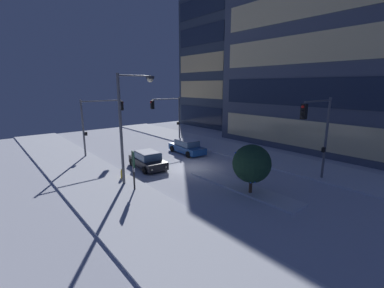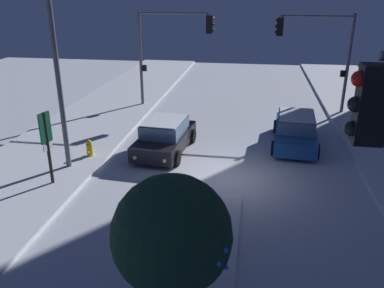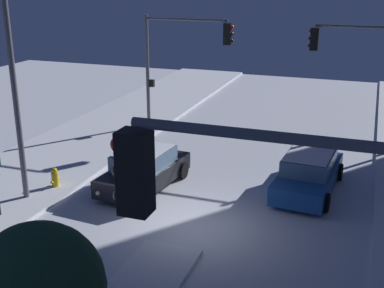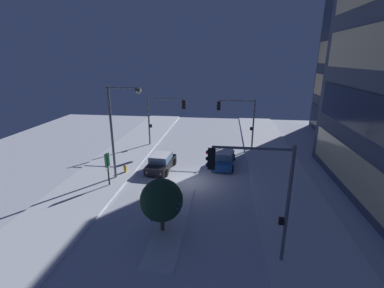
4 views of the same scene
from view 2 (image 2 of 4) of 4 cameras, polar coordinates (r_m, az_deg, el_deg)
name	(u,v)px [view 2 (image 2 of 4)]	position (r m, az deg, el deg)	size (l,w,h in m)	color
ground	(226,179)	(15.42, 4.95, -5.04)	(52.00, 52.00, 0.00)	silver
curb_strip_near	(39,164)	(17.67, -21.36, -2.70)	(52.00, 5.20, 0.14)	silver
median_strip	(199,281)	(10.40, 0.96, -19.23)	(9.00, 1.80, 0.14)	silver
car_near	(165,136)	(17.72, -3.93, 1.10)	(4.43, 2.36, 1.49)	black
car_far	(295,130)	(19.08, 14.73, 1.93)	(4.84, 2.29, 1.49)	#19478C
traffic_light_corner_near_left	(169,42)	(24.09, -3.40, 14.62)	(0.32, 4.56, 5.82)	#565960
traffic_light_corner_far_left	(319,45)	(23.93, 18.00, 13.44)	(0.32, 4.32, 5.73)	#565960
street_lamp_arched	(72,40)	(15.26, -16.95, 14.26)	(0.56, 2.83, 8.00)	#565960
fire_hydrant	(90,150)	(17.56, -14.62, -0.79)	(0.48, 0.26, 0.86)	gold
parking_info_sign	(47,140)	(15.01, -20.30, 0.49)	(0.55, 0.17, 2.86)	black
decorated_tree_median	(172,234)	(8.30, -2.97, -12.97)	(2.53, 2.53, 3.43)	#473323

